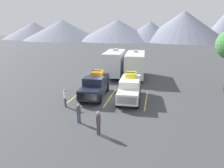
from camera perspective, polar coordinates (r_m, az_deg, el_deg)
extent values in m
plane|color=#3F4244|center=(21.18, -0.62, -3.90)|extent=(240.00, 240.00, 0.00)
cube|color=black|center=(21.39, -4.79, -1.22)|extent=(2.35, 5.81, 0.89)
cube|color=black|center=(19.35, -6.29, -1.62)|extent=(2.06, 1.70, 0.08)
cube|color=black|center=(20.67, -5.19, 0.66)|extent=(2.01, 1.58, 0.85)
cube|color=slate|center=(20.11, -5.61, 0.34)|extent=(1.83, 0.33, 0.63)
cube|color=black|center=(22.63, -3.89, 1.71)|extent=(2.15, 2.73, 0.60)
cube|color=silver|center=(18.79, -6.88, -3.59)|extent=(1.76, 0.15, 0.62)
cylinder|color=black|center=(19.53, -3.43, -4.25)|extent=(0.33, 0.92, 0.91)
cylinder|color=black|center=(20.02, -8.75, -3.90)|extent=(0.33, 0.92, 0.91)
cylinder|color=black|center=(23.14, -1.32, -0.99)|extent=(0.33, 0.92, 0.91)
cylinder|color=black|center=(23.55, -5.87, -0.77)|extent=(0.33, 0.92, 0.91)
cube|color=orange|center=(22.51, -3.92, 3.02)|extent=(1.22, 1.74, 0.45)
cylinder|color=black|center=(21.86, -3.07, 2.63)|extent=(0.20, 0.45, 0.44)
cylinder|color=black|center=(22.08, -5.43, 2.71)|extent=(0.20, 0.45, 0.44)
cylinder|color=black|center=(22.96, -2.46, 3.28)|extent=(0.20, 0.45, 0.44)
cylinder|color=black|center=(23.17, -4.71, 3.36)|extent=(0.20, 0.45, 0.44)
cube|color=black|center=(21.98, -4.21, 3.70)|extent=(1.03, 0.13, 0.08)
cube|color=white|center=(20.44, 4.88, -1.96)|extent=(2.27, 5.86, 0.91)
cube|color=white|center=(18.31, 4.39, -2.45)|extent=(1.98, 1.71, 0.08)
cube|color=white|center=(19.70, 4.81, -0.12)|extent=(1.93, 1.59, 0.75)
cube|color=slate|center=(19.11, 4.67, -0.50)|extent=(1.75, 0.30, 0.55)
cube|color=white|center=(21.72, 5.26, 1.18)|extent=(2.07, 2.75, 0.60)
cube|color=silver|center=(17.73, 4.13, -4.62)|extent=(1.68, 0.15, 0.64)
cylinder|color=black|center=(18.69, 7.14, -5.25)|extent=(0.33, 0.95, 0.93)
cylinder|color=black|center=(18.83, 1.59, -4.96)|extent=(0.33, 0.95, 0.93)
cylinder|color=black|center=(22.40, 7.58, -1.67)|extent=(0.33, 0.95, 0.93)
cylinder|color=black|center=(22.52, 2.95, -1.45)|extent=(0.33, 0.95, 0.93)
cube|color=yellow|center=(21.59, 5.30, 2.53)|extent=(1.17, 1.75, 0.45)
cylinder|color=black|center=(21.00, 6.39, 2.11)|extent=(0.20, 0.45, 0.44)
cylinder|color=black|center=(21.06, 3.97, 2.21)|extent=(0.20, 0.45, 0.44)
cylinder|color=black|center=(22.14, 6.56, 2.81)|extent=(0.20, 0.45, 0.44)
cylinder|color=black|center=(22.19, 4.26, 2.91)|extent=(0.20, 0.45, 0.44)
cube|color=black|center=(21.04, 5.22, 3.23)|extent=(0.99, 0.13, 0.08)
cube|color=gold|center=(22.32, -9.91, -3.09)|extent=(0.12, 5.50, 0.01)
cube|color=gold|center=(21.24, -0.58, -3.83)|extent=(0.12, 5.50, 0.01)
cube|color=gold|center=(20.78, 9.47, -4.51)|extent=(0.12, 5.50, 0.01)
cube|color=silver|center=(29.66, 0.71, 6.03)|extent=(2.88, 6.88, 3.13)
cube|color=brown|center=(29.83, -1.69, 6.39)|extent=(0.40, 6.46, 0.24)
cube|color=silver|center=(30.41, 0.99, 9.54)|extent=(0.64, 0.73, 0.30)
cube|color=#333333|center=(26.21, -0.55, 0.73)|extent=(0.19, 1.21, 0.12)
cylinder|color=black|center=(29.08, 2.69, 2.36)|extent=(0.26, 0.77, 0.76)
cylinder|color=black|center=(29.40, -1.74, 2.52)|extent=(0.26, 0.77, 0.76)
cylinder|color=black|center=(30.65, 3.03, 3.06)|extent=(0.26, 0.77, 0.76)
cylinder|color=black|center=(30.95, -1.19, 3.21)|extent=(0.26, 0.77, 0.76)
cube|color=silver|center=(29.08, 6.43, 5.60)|extent=(2.92, 7.22, 3.00)
cube|color=#4C6B99|center=(29.13, 3.95, 5.98)|extent=(0.42, 6.79, 0.24)
cube|color=silver|center=(29.89, 6.63, 9.07)|extent=(0.64, 0.73, 0.30)
cube|color=#333333|center=(25.42, 5.87, 0.16)|extent=(0.19, 1.21, 0.12)
cylinder|color=black|center=(28.56, 8.56, 1.95)|extent=(0.26, 0.77, 0.76)
cylinder|color=black|center=(28.66, 3.95, 2.14)|extent=(0.26, 0.77, 0.76)
cylinder|color=black|center=(30.22, 8.59, 2.72)|extent=(0.26, 0.77, 0.76)
cylinder|color=black|center=(30.31, 4.24, 2.89)|extent=(0.26, 0.77, 0.76)
cylinder|color=#3F3F42|center=(14.25, -4.03, -12.37)|extent=(0.13, 0.13, 0.86)
cylinder|color=#3F3F42|center=(14.35, -3.48, -12.14)|extent=(0.13, 0.13, 0.86)
cube|color=#4C4C51|center=(13.96, -3.81, -9.59)|extent=(0.30, 0.32, 0.61)
sphere|color=tan|center=(13.79, -3.84, -8.00)|extent=(0.23, 0.23, 0.23)
cylinder|color=#4C4C51|center=(13.90, -4.25, -9.87)|extent=(0.10, 0.10, 0.55)
cylinder|color=#4C4C51|center=(14.06, -3.38, -9.54)|extent=(0.10, 0.10, 0.55)
cylinder|color=#3F3F42|center=(19.32, -12.91, -4.96)|extent=(0.12, 0.12, 0.85)
cylinder|color=#3F3F42|center=(19.17, -12.70, -5.12)|extent=(0.12, 0.12, 0.85)
cube|color=silver|center=(19.00, -12.94, -2.99)|extent=(0.31, 0.31, 0.60)
sphere|color=tan|center=(18.88, -13.01, -1.79)|extent=(0.23, 0.23, 0.23)
cylinder|color=silver|center=(19.13, -13.09, -2.97)|extent=(0.10, 0.10, 0.54)
cylinder|color=silver|center=(18.89, -12.77, -3.19)|extent=(0.10, 0.10, 0.54)
cylinder|color=navy|center=(16.08, -9.45, -9.27)|extent=(0.11, 0.11, 0.78)
cylinder|color=navy|center=(16.03, -8.92, -9.34)|extent=(0.11, 0.11, 0.78)
cube|color=#4C4C51|center=(15.78, -9.29, -7.11)|extent=(0.23, 0.18, 0.55)
sphere|color=tan|center=(15.64, -9.35, -5.82)|extent=(0.21, 0.21, 0.21)
cylinder|color=#4C4C51|center=(15.84, -9.71, -7.16)|extent=(0.09, 0.09, 0.50)
cylinder|color=#4C4C51|center=(15.75, -8.86, -7.25)|extent=(0.09, 0.09, 0.50)
cone|color=gray|center=(132.06, -20.78, 13.80)|extent=(35.25, 35.25, 9.36)
cone|color=gray|center=(116.94, -13.58, 14.46)|extent=(41.00, 41.00, 10.32)
cone|color=gray|center=(107.91, 1.49, 14.79)|extent=(39.99, 39.99, 10.26)
cone|color=gray|center=(106.98, 10.59, 14.26)|extent=(28.56, 28.56, 9.27)
cone|color=gray|center=(106.72, 19.31, 14.95)|extent=(40.85, 40.85, 14.06)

